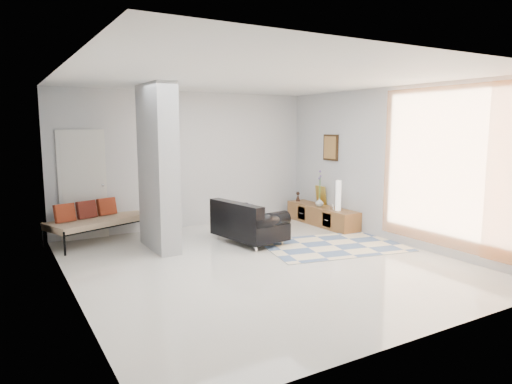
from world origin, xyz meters
TOP-DOWN VIEW (x-y plane):
  - floor at (0.00, 0.00)m, footprint 6.00×6.00m
  - ceiling at (0.00, 0.00)m, footprint 6.00×6.00m
  - wall_back at (0.00, 3.00)m, footprint 6.00×0.00m
  - wall_front at (0.00, -3.00)m, footprint 6.00×0.00m
  - wall_left at (-2.75, 0.00)m, footprint 0.00×6.00m
  - wall_right at (2.75, 0.00)m, footprint 0.00×6.00m
  - partition_column at (-1.10, 1.60)m, footprint 0.35×1.20m
  - hallway_door at (-2.10, 2.96)m, footprint 0.85×0.06m
  - curtain at (2.67, -1.15)m, footprint 0.00×2.55m
  - wall_art at (2.72, 1.70)m, footprint 0.04×0.45m
  - media_console at (2.52, 1.70)m, footprint 0.45×1.97m
  - loveseat at (0.40, 1.19)m, footprint 1.02×1.50m
  - daybed at (-1.93, 2.61)m, footprint 1.97×1.38m
  - area_rug at (1.60, 0.20)m, footprint 2.66×2.04m
  - cylinder_lamp at (2.50, 1.16)m, footprint 0.11×0.11m
  - bronze_figurine at (2.47, 2.52)m, footprint 0.12×0.12m
  - vase at (2.47, 1.73)m, footprint 0.19×0.19m

SIDE VIEW (x-z plane):
  - floor at x=0.00m, z-range 0.00..0.00m
  - area_rug at x=1.60m, z-range 0.00..0.01m
  - media_console at x=2.52m, z-range -0.20..0.60m
  - loveseat at x=0.40m, z-range -0.02..0.74m
  - daybed at x=-1.93m, z-range 0.03..0.80m
  - vase at x=2.47m, z-range 0.40..0.58m
  - bronze_figurine at x=2.47m, z-range 0.40..0.61m
  - cylinder_lamp at x=2.50m, z-range 0.40..1.01m
  - hallway_door at x=-2.10m, z-range 0.00..2.04m
  - partition_column at x=-1.10m, z-range 0.00..2.80m
  - wall_back at x=0.00m, z-range -1.60..4.40m
  - wall_front at x=0.00m, z-range -1.60..4.40m
  - wall_left at x=-2.75m, z-range -1.60..4.40m
  - wall_right at x=2.75m, z-range -1.60..4.40m
  - curtain at x=2.67m, z-range 0.17..2.72m
  - wall_art at x=2.72m, z-range 1.38..1.92m
  - ceiling at x=0.00m, z-range 2.80..2.80m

